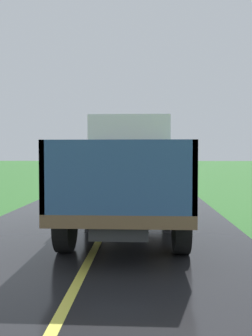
# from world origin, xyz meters

# --- Properties ---
(banana_truck_near) EXTENTS (2.38, 5.82, 2.80)m
(banana_truck_near) POSITION_xyz_m (0.56, 11.99, 1.47)
(banana_truck_near) COLOR #2D2D30
(banana_truck_near) RESTS_ON road_surface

